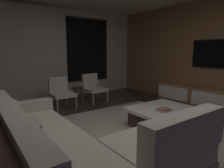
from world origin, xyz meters
TOP-DOWN VIEW (x-y plane):
  - floor at (0.00, 0.00)m, footprint 9.20×9.20m
  - back_wall_with_window at (-0.06, 3.62)m, footprint 6.60×0.30m
  - area_rug at (0.35, -0.10)m, footprint 3.20×3.80m
  - sectional_couch at (-0.99, -0.18)m, footprint 1.98×2.50m
  - coffee_table at (0.97, 0.08)m, footprint 1.16×1.16m
  - book_stack_on_coffee_table at (0.83, 0.04)m, footprint 0.24×0.19m
  - accent_chair_near_window at (0.88, 2.55)m, footprint 0.59×0.61m
  - accent_chair_by_curtain at (-0.10, 2.46)m, footprint 0.56×0.58m
  - side_stool at (0.40, 2.56)m, footprint 0.32×0.32m
  - media_console at (2.77, 0.05)m, footprint 0.46×3.10m
  - mounted_tv at (2.95, 0.25)m, footprint 0.05×1.19m

SIDE VIEW (x-z plane):
  - floor at x=0.00m, z-range 0.00..0.00m
  - area_rug at x=0.35m, z-range 0.00..0.01m
  - coffee_table at x=0.97m, z-range 0.01..0.37m
  - media_console at x=2.77m, z-range -0.01..0.51m
  - sectional_couch at x=-0.99m, z-range -0.12..0.70m
  - side_stool at x=0.40m, z-range 0.14..0.60m
  - book_stack_on_coffee_table at x=0.83m, z-range 0.36..0.41m
  - accent_chair_near_window at x=0.88m, z-range 0.04..0.82m
  - accent_chair_by_curtain at x=-0.10m, z-range 0.04..0.82m
  - back_wall_with_window at x=-0.06m, z-range -0.01..2.69m
  - mounted_tv at x=2.95m, z-range 1.01..1.69m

